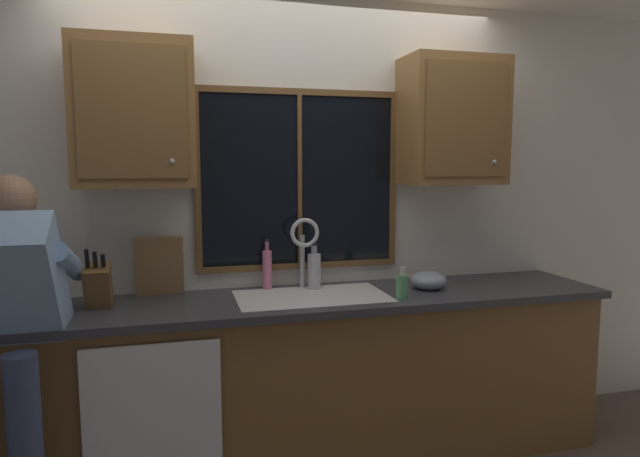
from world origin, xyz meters
TOP-DOWN VIEW (x-y plane):
  - back_wall at (0.00, 0.06)m, footprint 5.75×0.12m
  - window_glass at (0.08, -0.01)m, footprint 1.10×0.02m
  - window_frame_top at (0.08, -0.02)m, footprint 1.17×0.02m
  - window_frame_bottom at (0.08, -0.02)m, footprint 1.17×0.02m
  - window_frame_left at (-0.49, -0.02)m, footprint 0.04×0.02m
  - window_frame_right at (0.64, -0.02)m, footprint 0.03×0.02m
  - window_mullion_center at (0.08, -0.02)m, footprint 0.02×0.02m
  - lower_cabinet_run at (0.00, -0.29)m, footprint 3.35×0.58m
  - countertop at (0.00, -0.31)m, footprint 3.41×0.62m
  - dishwasher_front at (-0.73, -0.61)m, footprint 0.60×0.02m
  - upper_cabinet_left at (-0.79, -0.17)m, footprint 0.57×0.36m
  - upper_cabinet_right at (0.94, -0.17)m, footprint 0.57×0.36m
  - sink at (0.08, -0.30)m, footprint 0.80×0.46m
  - faucet at (0.08, -0.12)m, footprint 0.18×0.09m
  - person_standing at (-1.30, -0.62)m, footprint 0.53×0.68m
  - knife_block at (-0.98, -0.27)m, footprint 0.12×0.18m
  - cutting_board at (-0.70, -0.08)m, footprint 0.25×0.09m
  - mixing_bowl at (0.75, -0.30)m, footprint 0.21×0.21m
  - soap_dispenser at (0.52, -0.47)m, footprint 0.06×0.07m
  - bottle_green_glass at (-0.12, -0.07)m, footprint 0.05×0.05m
  - bottle_tall_clear at (0.13, -0.14)m, footprint 0.07×0.07m

SIDE VIEW (x-z plane):
  - lower_cabinet_run at x=0.00m, z-range 0.00..0.88m
  - dishwasher_front at x=-0.73m, z-range 0.09..0.83m
  - sink at x=0.08m, z-range 0.72..0.93m
  - countertop at x=0.00m, z-range 0.88..0.92m
  - person_standing at x=-1.30m, z-range 0.18..1.75m
  - mixing_bowl at x=0.75m, z-range 0.91..1.02m
  - soap_dispenser at x=0.52m, z-range 0.90..1.07m
  - bottle_tall_clear at x=0.13m, z-range 0.90..1.16m
  - knife_block at x=-0.98m, z-range 0.87..1.19m
  - window_frame_bottom at x=0.08m, z-range 1.01..1.05m
  - bottle_green_glass at x=-0.12m, z-range 0.90..1.18m
  - cutting_board at x=-0.70m, z-range 0.92..1.24m
  - faucet at x=0.08m, z-range 0.97..1.37m
  - back_wall at x=0.00m, z-range 0.00..2.55m
  - window_glass at x=0.08m, z-range 1.05..2.00m
  - window_frame_left at x=-0.49m, z-range 1.05..2.00m
  - window_frame_right at x=0.64m, z-range 1.05..2.00m
  - window_mullion_center at x=0.08m, z-range 1.05..2.00m
  - upper_cabinet_left at x=-0.79m, z-range 1.50..2.22m
  - upper_cabinet_right at x=0.94m, z-range 1.50..2.22m
  - window_frame_top at x=0.08m, z-range 2.00..2.04m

